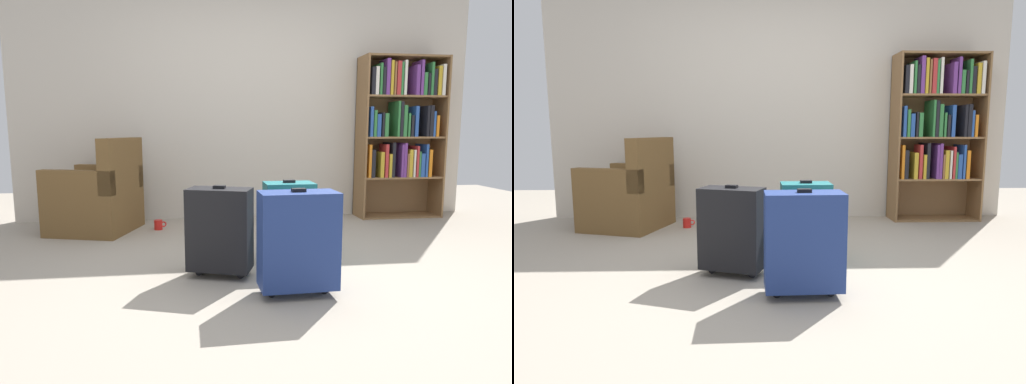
{
  "view_description": "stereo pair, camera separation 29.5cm",
  "coord_description": "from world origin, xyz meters",
  "views": [
    {
      "loc": [
        -0.57,
        -2.66,
        0.97
      ],
      "look_at": [
        -0.18,
        0.23,
        0.55
      ],
      "focal_mm": 30.13,
      "sensor_mm": 36.0,
      "label": 1
    },
    {
      "loc": [
        -0.28,
        -2.69,
        0.97
      ],
      "look_at": [
        -0.18,
        0.23,
        0.55
      ],
      "focal_mm": 30.13,
      "sensor_mm": 36.0,
      "label": 2
    }
  ],
  "objects": [
    {
      "name": "back_wall",
      "position": [
        0.0,
        2.12,
        1.3
      ],
      "size": [
        5.0,
        0.1,
        2.6
      ],
      "primitive_type": "cube",
      "color": "beige",
      "rests_on": "ground"
    },
    {
      "name": "mug",
      "position": [
        -0.97,
        1.56,
        0.05
      ],
      "size": [
        0.12,
        0.08,
        0.1
      ],
      "color": "red",
      "rests_on": "ground"
    },
    {
      "name": "bookshelf",
      "position": [
        1.65,
        1.89,
        1.0
      ],
      "size": [
        0.93,
        0.34,
        1.76
      ],
      "color": "brown",
      "rests_on": "ground"
    },
    {
      "name": "armchair",
      "position": [
        -1.53,
        1.58,
        0.32
      ],
      "size": [
        0.87,
        0.87,
        0.9
      ],
      "color": "brown",
      "rests_on": "ground"
    },
    {
      "name": "suitcase_black",
      "position": [
        -0.44,
        0.12,
        0.32
      ],
      "size": [
        0.46,
        0.34,
        0.61
      ],
      "color": "black",
      "rests_on": "ground"
    },
    {
      "name": "suitcase_navy_blue",
      "position": [
        0.0,
        -0.27,
        0.33
      ],
      "size": [
        0.46,
        0.24,
        0.64
      ],
      "color": "navy",
      "rests_on": "ground"
    },
    {
      "name": "suitcase_teal",
      "position": [
        0.09,
        0.39,
        0.32
      ],
      "size": [
        0.36,
        0.24,
        0.61
      ],
      "color": "#19666B",
      "rests_on": "ground"
    },
    {
      "name": "ground_plane",
      "position": [
        0.0,
        0.0,
        0.0
      ],
      "size": [
        8.74,
        8.74,
        0.0
      ],
      "primitive_type": "plane",
      "color": "#9E9384"
    }
  ]
}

